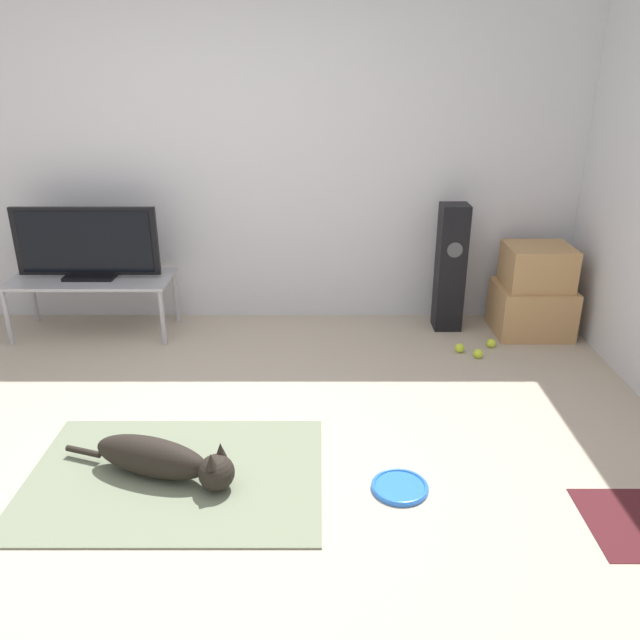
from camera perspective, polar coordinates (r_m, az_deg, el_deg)
ground_plane at (r=3.34m, az=-10.44°, el=-12.88°), size 12.00×12.00×0.00m
wall_back at (r=4.85m, az=-7.17°, el=14.73°), size 8.00×0.06×2.55m
area_rug at (r=3.28m, az=-13.00°, el=-13.68°), size 1.46×1.01×0.01m
dog at (r=3.22m, az=-14.00°, el=-12.27°), size 0.91×0.38×0.23m
frisbee at (r=3.14m, az=7.38°, el=-14.90°), size 0.28×0.28×0.03m
cardboard_box_lower at (r=4.99m, az=18.84°, el=0.94°), size 0.55×0.49×0.37m
cardboard_box_upper at (r=4.89m, az=19.36°, el=4.64°), size 0.47×0.41×0.31m
floor_speaker at (r=4.81m, az=11.92°, el=4.68°), size 0.20×0.21×0.97m
tv_stand at (r=4.94m, az=-20.05°, el=3.18°), size 1.18×0.51×0.44m
tv at (r=4.86m, az=-20.50°, el=6.54°), size 1.04×0.20×0.53m
tennis_ball_by_boxes at (r=4.55m, az=12.72°, el=-2.52°), size 0.07×0.07×0.07m
tennis_ball_near_speaker at (r=4.49m, az=14.35°, el=-3.00°), size 0.07×0.07×0.07m
tennis_ball_loose_on_carpet at (r=4.68m, az=15.45°, el=-2.06°), size 0.07×0.07×0.07m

